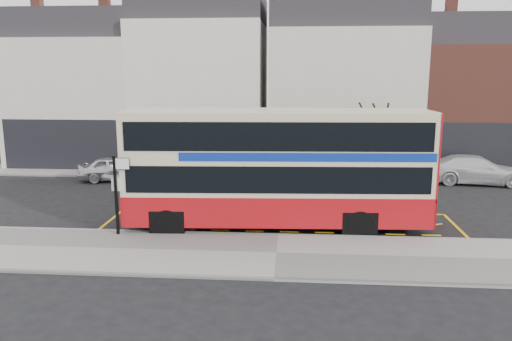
# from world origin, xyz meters

# --- Properties ---
(ground) EXTENTS (120.00, 120.00, 0.00)m
(ground) POSITION_xyz_m (0.00, 0.00, 0.00)
(ground) COLOR black
(ground) RESTS_ON ground
(pavement) EXTENTS (40.00, 4.00, 0.15)m
(pavement) POSITION_xyz_m (0.00, -2.30, 0.07)
(pavement) COLOR gray
(pavement) RESTS_ON ground
(kerb) EXTENTS (40.00, 0.15, 0.15)m
(kerb) POSITION_xyz_m (0.00, -0.38, 0.07)
(kerb) COLOR gray
(kerb) RESTS_ON ground
(far_pavement) EXTENTS (50.00, 3.00, 0.15)m
(far_pavement) POSITION_xyz_m (0.00, 11.00, 0.07)
(far_pavement) COLOR gray
(far_pavement) RESTS_ON ground
(road_markings) EXTENTS (14.00, 3.40, 0.01)m
(road_markings) POSITION_xyz_m (0.00, 1.60, 0.01)
(road_markings) COLOR yellow
(road_markings) RESTS_ON ground
(terrace_far_left) EXTENTS (8.00, 8.01, 10.80)m
(terrace_far_left) POSITION_xyz_m (-13.50, 14.99, 4.82)
(terrace_far_left) COLOR silver
(terrace_far_left) RESTS_ON ground
(terrace_left) EXTENTS (8.00, 8.01, 11.80)m
(terrace_left) POSITION_xyz_m (-5.50, 14.99, 5.32)
(terrace_left) COLOR white
(terrace_left) RESTS_ON ground
(terrace_green_shop) EXTENTS (9.00, 8.01, 11.30)m
(terrace_green_shop) POSITION_xyz_m (3.50, 14.99, 5.07)
(terrace_green_shop) COLOR silver
(terrace_green_shop) RESTS_ON ground
(terrace_right) EXTENTS (9.00, 8.01, 10.30)m
(terrace_right) POSITION_xyz_m (12.50, 14.99, 4.57)
(terrace_right) COLOR brown
(terrace_right) RESTS_ON ground
(double_decker_bus) EXTENTS (11.67, 3.27, 4.61)m
(double_decker_bus) POSITION_xyz_m (-0.08, 0.89, 2.43)
(double_decker_bus) COLOR beige
(double_decker_bus) RESTS_ON ground
(bus_stop_post) EXTENTS (0.73, 0.13, 2.93)m
(bus_stop_post) POSITION_xyz_m (-5.84, -0.80, 1.91)
(bus_stop_post) COLOR black
(bus_stop_post) RESTS_ON pavement
(car_silver) EXTENTS (4.29, 2.31, 1.39)m
(car_silver) POSITION_xyz_m (-9.37, 8.78, 0.69)
(car_silver) COLOR silver
(car_silver) RESTS_ON ground
(car_grey) EXTENTS (4.89, 2.70, 1.53)m
(car_grey) POSITION_xyz_m (-3.46, 8.34, 0.76)
(car_grey) COLOR #3D4044
(car_grey) RESTS_ON ground
(car_white) EXTENTS (5.49, 2.73, 1.53)m
(car_white) POSITION_xyz_m (10.46, 9.57, 0.77)
(car_white) COLOR white
(car_white) RESTS_ON ground
(street_tree_left) EXTENTS (3.29, 3.29, 7.10)m
(street_tree_left) POSITION_xyz_m (-17.32, 12.24, 4.84)
(street_tree_left) COLOR black
(street_tree_left) RESTS_ON ground
(street_tree_right) EXTENTS (2.57, 2.57, 5.55)m
(street_tree_right) POSITION_xyz_m (5.04, 10.83, 3.78)
(street_tree_right) COLOR black
(street_tree_right) RESTS_ON ground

